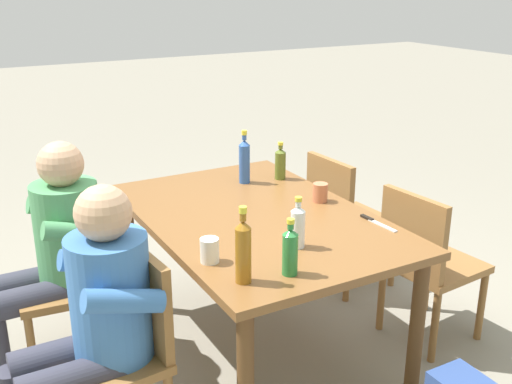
{
  "coord_description": "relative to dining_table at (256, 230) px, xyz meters",
  "views": [
    {
      "loc": [
        -2.51,
        1.4,
        1.91
      ],
      "look_at": [
        0.0,
        0.0,
        0.89
      ],
      "focal_mm": 42.97,
      "sensor_mm": 36.0,
      "label": 1
    }
  ],
  "objects": [
    {
      "name": "person_in_plaid_shirt",
      "position": [
        -0.36,
        0.94,
        -0.03
      ],
      "size": [
        0.47,
        0.61,
        1.18
      ],
      "color": "#3D70B2",
      "rests_on": "ground_plane"
    },
    {
      "name": "bottle_clear",
      "position": [
        -0.43,
        0.03,
        0.19
      ],
      "size": [
        0.06,
        0.06,
        0.24
      ],
      "color": "white",
      "rests_on": "dining_table"
    },
    {
      "name": "cup_terracotta",
      "position": [
        -0.0,
        -0.39,
        0.14
      ],
      "size": [
        0.08,
        0.08,
        0.1
      ],
      "primitive_type": "cylinder",
      "color": "#BC6B47",
      "rests_on": "dining_table"
    },
    {
      "name": "cup_white",
      "position": [
        -0.38,
        0.43,
        0.14
      ],
      "size": [
        0.08,
        0.08,
        0.11
      ],
      "primitive_type": "cylinder",
      "color": "white",
      "rests_on": "dining_table"
    },
    {
      "name": "chair_far_left",
      "position": [
        -0.36,
        0.83,
        -0.2
      ],
      "size": [
        0.48,
        0.48,
        0.87
      ],
      "color": "olive",
      "rests_on": "ground_plane"
    },
    {
      "name": "ground_plane",
      "position": [
        0.0,
        0.0,
        -0.69
      ],
      "size": [
        24.0,
        24.0,
        0.0
      ],
      "primitive_type": "plane",
      "color": "gray"
    },
    {
      "name": "bottle_amber",
      "position": [
        -0.61,
        0.39,
        0.22
      ],
      "size": [
        0.06,
        0.06,
        0.32
      ],
      "color": "#996019",
      "rests_on": "dining_table"
    },
    {
      "name": "chair_near_right",
      "position": [
        0.36,
        -0.83,
        -0.2
      ],
      "size": [
        0.46,
        0.46,
        0.87
      ],
      "color": "olive",
      "rests_on": "ground_plane"
    },
    {
      "name": "chair_near_left",
      "position": [
        -0.37,
        -0.83,
        -0.2
      ],
      "size": [
        0.48,
        0.48,
        0.87
      ],
      "color": "olive",
      "rests_on": "ground_plane"
    },
    {
      "name": "chair_far_right",
      "position": [
        0.35,
        0.83,
        -0.2
      ],
      "size": [
        0.48,
        0.48,
        0.87
      ],
      "color": "olive",
      "rests_on": "ground_plane"
    },
    {
      "name": "person_in_white_shirt",
      "position": [
        0.36,
        0.94,
        -0.03
      ],
      "size": [
        0.47,
        0.61,
        1.18
      ],
      "color": "#4C935B",
      "rests_on": "ground_plane"
    },
    {
      "name": "bottle_olive",
      "position": [
        0.43,
        -0.4,
        0.18
      ],
      "size": [
        0.06,
        0.06,
        0.23
      ],
      "color": "#566623",
      "rests_on": "dining_table"
    },
    {
      "name": "dining_table",
      "position": [
        0.0,
        0.0,
        0.0
      ],
      "size": [
        1.61,
        1.06,
        0.77
      ],
      "color": "brown",
      "rests_on": "ground_plane"
    },
    {
      "name": "bottle_blue",
      "position": [
        0.47,
        -0.19,
        0.22
      ],
      "size": [
        0.06,
        0.06,
        0.31
      ],
      "color": "#2D56A3",
      "rests_on": "dining_table"
    },
    {
      "name": "table_knife",
      "position": [
        -0.38,
        -0.46,
        0.09
      ],
      "size": [
        0.24,
        0.04,
        0.01
      ],
      "color": "silver",
      "rests_on": "dining_table"
    },
    {
      "name": "bottle_green",
      "position": [
        -0.64,
        0.2,
        0.19
      ],
      "size": [
        0.06,
        0.06,
        0.24
      ],
      "color": "#287A38",
      "rests_on": "dining_table"
    }
  ]
}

